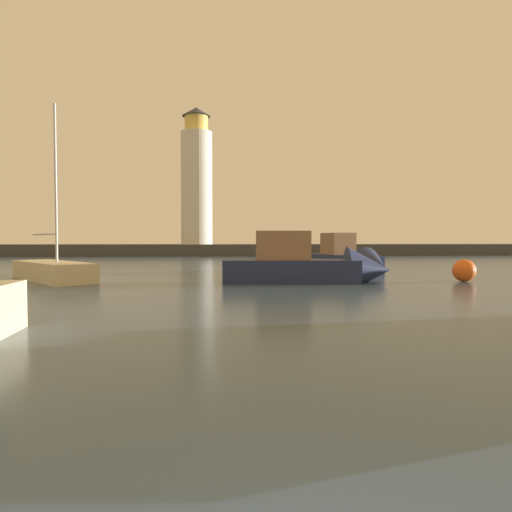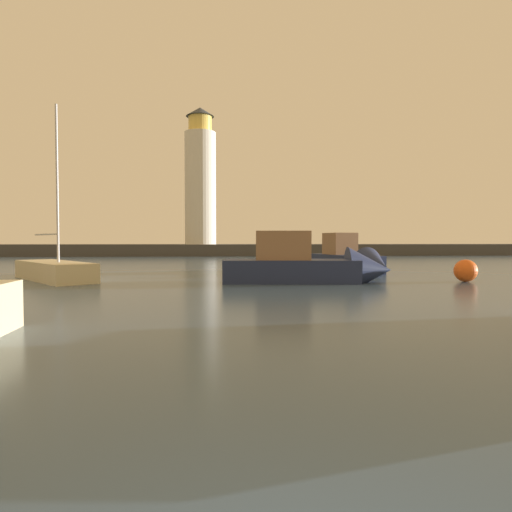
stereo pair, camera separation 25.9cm
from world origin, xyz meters
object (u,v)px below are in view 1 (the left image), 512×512
at_px(motorboat_2, 313,266).
at_px(sailboat_moored, 52,270).
at_px(mooring_buoy, 464,271).
at_px(motorboat_1, 351,260).
at_px(lighthouse, 197,180).

relative_size(motorboat_2, sailboat_moored, 0.94).
relative_size(motorboat_2, mooring_buoy, 7.50).
distance_m(sailboat_moored, mooring_buoy, 20.37).
xyz_separation_m(motorboat_1, mooring_buoy, (3.62, -6.33, -0.23)).
height_order(motorboat_2, mooring_buoy, motorboat_2).
xyz_separation_m(lighthouse, motorboat_2, (6.84, -38.56, -9.18)).
xyz_separation_m(sailboat_moored, mooring_buoy, (20.19, -2.68, 0.03)).
xyz_separation_m(motorboat_1, motorboat_2, (-3.75, -5.90, 0.03)).
distance_m(motorboat_1, sailboat_moored, 16.97).
bearing_deg(lighthouse, mooring_buoy, -69.97).
distance_m(motorboat_2, sailboat_moored, 13.02).
bearing_deg(sailboat_moored, mooring_buoy, -7.57).
xyz_separation_m(motorboat_2, mooring_buoy, (7.37, -0.42, -0.26)).
xyz_separation_m(lighthouse, motorboat_1, (10.59, -32.66, -9.20)).
relative_size(lighthouse, motorboat_1, 2.38).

